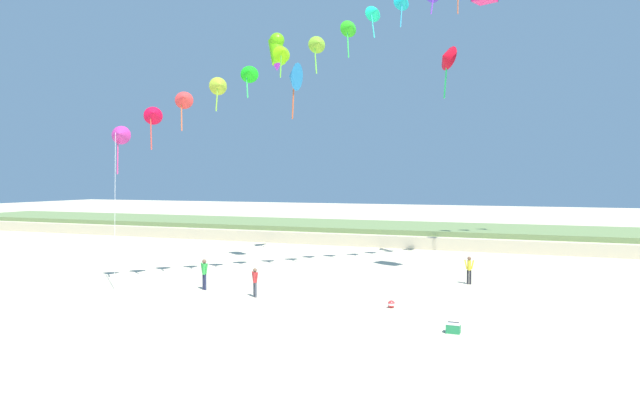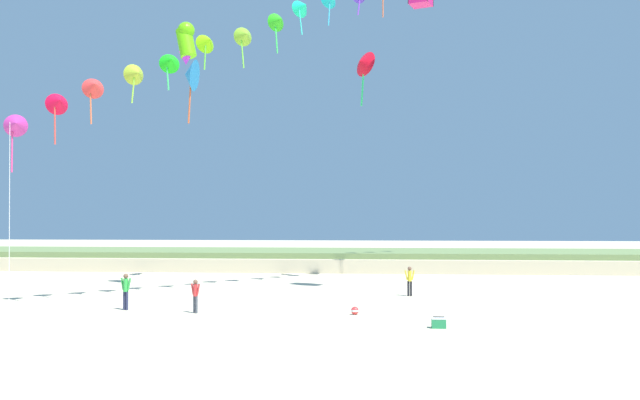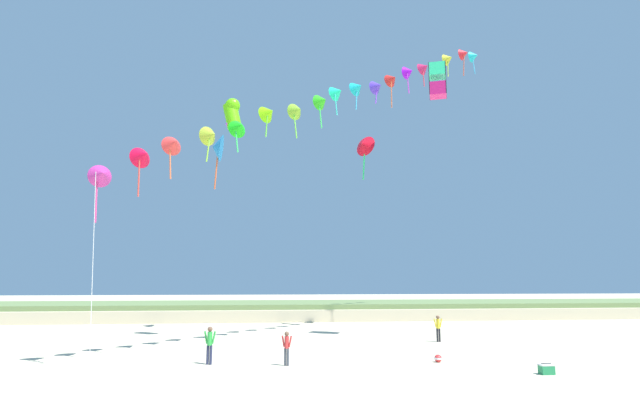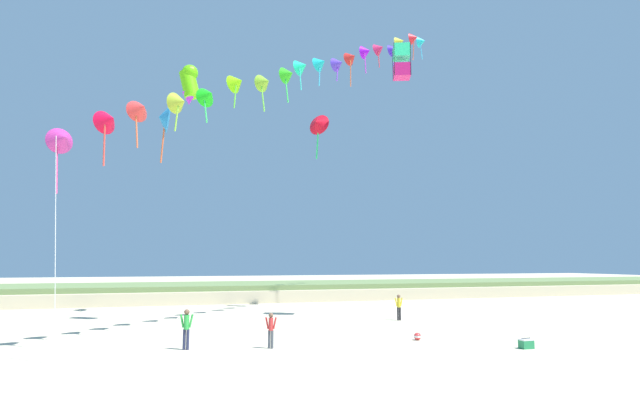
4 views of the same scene
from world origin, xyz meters
name	(u,v)px [view 3 (image 3 of 4)]	position (x,y,z in m)	size (l,w,h in m)	color
dune_ridge	(304,310)	(0.00, 38.05, 0.79)	(120.00, 13.71, 1.58)	beige
person_near_left	(287,346)	(-3.19, 7.66, 0.90)	(0.52, 0.32, 1.55)	#474C56
person_near_right	(210,342)	(-6.81, 8.41, 1.01)	(0.60, 0.28, 1.74)	#282D4C
person_mid_center	(438,326)	(6.94, 15.65, 0.96)	(0.58, 0.23, 1.66)	black
kite_banner_string	(350,92)	(1.66, 17.57, 17.41)	(29.17, 21.72, 26.19)	#C6318F
large_kite_low_lead	(232,115)	(-6.74, 17.81, 15.41)	(1.72, 1.54, 2.69)	#61D810
large_kite_mid_trail	(217,148)	(-8.37, 24.28, 14.74)	(1.03, 2.28, 4.68)	#278BD1
large_kite_high_solo	(364,145)	(4.04, 24.65, 15.44)	(2.07, 2.12, 4.08)	red
large_kite_outer_drift	(438,81)	(7.65, 15.92, 17.85)	(1.51, 1.51, 2.37)	#D21A6B
beach_cooler	(546,369)	(7.65, 4.34, 0.21)	(0.58, 0.41, 0.46)	#23844C
beach_ball	(438,358)	(4.16, 7.88, 0.18)	(0.36, 0.36, 0.36)	red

